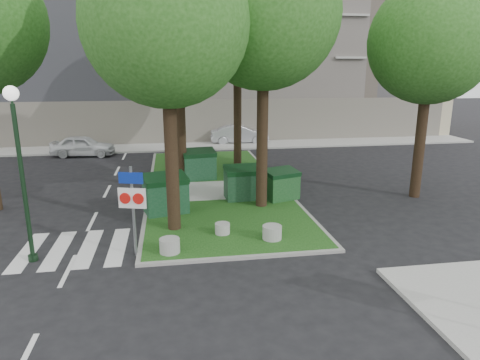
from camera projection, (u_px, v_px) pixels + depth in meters
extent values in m
plane|color=black|center=(227.00, 259.00, 12.70)|extent=(120.00, 120.00, 0.00)
cube|color=#174012|center=(215.00, 185.00, 20.39)|extent=(6.00, 16.00, 0.12)
cube|color=gray|center=(215.00, 185.00, 20.39)|extent=(6.30, 16.30, 0.10)
cube|color=#999993|center=(193.00, 146.00, 30.33)|extent=(42.00, 3.00, 0.12)
cube|color=silver|center=(103.00, 247.00, 13.55)|extent=(5.00, 3.00, 0.01)
cube|color=tan|center=(185.00, 36.00, 35.45)|extent=(41.00, 12.00, 16.00)
cylinder|color=black|center=(171.00, 144.00, 14.06)|extent=(0.44, 0.44, 6.16)
sphere|color=#1F5215|center=(166.00, 23.00, 13.10)|extent=(5.20, 5.20, 5.20)
cylinder|color=black|center=(262.00, 125.00, 16.44)|extent=(0.44, 0.44, 6.72)
sphere|color=#1F5215|center=(264.00, 12.00, 15.39)|extent=(5.60, 5.60, 5.60)
cylinder|color=black|center=(181.00, 123.00, 20.37)|extent=(0.44, 0.44, 5.88)
sphere|color=#1F5215|center=(178.00, 45.00, 19.46)|extent=(4.80, 4.80, 4.80)
sphere|color=#1F5215|center=(183.00, 6.00, 19.26)|extent=(3.60, 3.60, 3.60)
cylinder|color=black|center=(237.00, 105.00, 23.59)|extent=(0.44, 0.44, 7.00)
sphere|color=#1F5215|center=(237.00, 23.00, 22.50)|extent=(5.80, 5.80, 5.80)
cylinder|color=black|center=(421.00, 130.00, 18.10)|extent=(0.44, 0.44, 5.88)
sphere|color=#1F5215|center=(431.00, 42.00, 17.19)|extent=(5.00, 5.00, 5.00)
cube|color=#0F391E|center=(166.00, 197.00, 16.30)|extent=(1.78, 1.41, 1.23)
cube|color=black|center=(165.00, 179.00, 16.12)|extent=(1.85, 1.50, 0.35)
cube|color=#113B20|center=(199.00, 167.00, 21.23)|extent=(1.67, 1.24, 1.22)
cube|color=black|center=(199.00, 153.00, 21.05)|extent=(1.74, 1.32, 0.35)
cube|color=black|center=(243.00, 185.00, 18.03)|extent=(1.52, 1.08, 1.15)
cube|color=black|center=(243.00, 170.00, 17.86)|extent=(1.58, 1.15, 0.33)
cube|color=#134018|center=(281.00, 187.00, 18.00)|extent=(1.57, 1.29, 1.06)
cube|color=black|center=(281.00, 172.00, 17.85)|extent=(1.63, 1.37, 0.31)
cylinder|color=gray|center=(170.00, 246.00, 12.83)|extent=(0.61, 0.61, 0.44)
cylinder|color=#979893|center=(272.00, 232.00, 13.85)|extent=(0.62, 0.62, 0.45)
cylinder|color=#9B9B96|center=(222.00, 228.00, 14.30)|extent=(0.50, 0.50, 0.36)
cylinder|color=gold|center=(262.00, 165.00, 22.62)|extent=(0.42, 0.42, 0.73)
cylinder|color=black|center=(23.00, 186.00, 12.03)|extent=(0.13, 0.13, 4.58)
cylinder|color=black|center=(33.00, 258.00, 12.59)|extent=(0.27, 0.27, 0.18)
sphere|color=white|center=(11.00, 93.00, 11.37)|extent=(0.40, 0.40, 0.40)
cylinder|color=slate|center=(133.00, 212.00, 12.59)|extent=(0.11, 0.11, 2.77)
cube|color=navy|center=(131.00, 178.00, 12.32)|extent=(0.70, 0.24, 0.33)
cube|color=white|center=(132.00, 198.00, 12.48)|extent=(0.81, 0.27, 0.61)
cylinder|color=red|center=(125.00, 198.00, 12.45)|extent=(0.33, 0.12, 0.33)
cylinder|color=red|center=(139.00, 198.00, 12.51)|extent=(0.33, 0.12, 0.33)
imported|color=silver|center=(83.00, 146.00, 27.19)|extent=(4.05, 1.94, 1.34)
imported|color=#A2A4AA|center=(239.00, 134.00, 31.66)|extent=(4.30, 1.66, 1.40)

